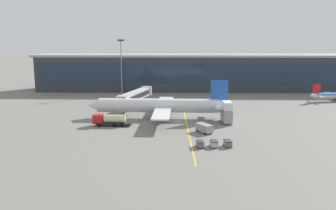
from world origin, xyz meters
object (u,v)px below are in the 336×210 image
(crew_van, at_px, (204,128))
(baggage_cart_0, at_px, (200,144))
(fuel_tanker, at_px, (110,120))
(baggage_cart_2, at_px, (228,143))
(baggage_cart_1, at_px, (214,144))
(catering_lift, at_px, (227,112))
(main_airliner, at_px, (160,106))

(crew_van, xyz_separation_m, baggage_cart_0, (-1.99, -12.65, -0.53))
(fuel_tanker, distance_m, baggage_cart_2, 35.90)
(crew_van, relative_size, baggage_cart_1, 1.91)
(fuel_tanker, xyz_separation_m, baggage_cart_0, (24.11, -19.57, -0.96))
(baggage_cart_2, bearing_deg, baggage_cart_1, -174.31)
(baggage_cart_2, bearing_deg, catering_lift, 82.92)
(main_airliner, relative_size, crew_van, 8.50)
(catering_lift, bearing_deg, baggage_cart_2, -97.08)
(fuel_tanker, relative_size, catering_lift, 1.58)
(main_airliner, xyz_separation_m, crew_van, (12.46, -17.15, -2.64))
(catering_lift, bearing_deg, main_airliner, 163.87)
(crew_van, distance_m, baggage_cart_0, 12.81)
(baggage_cart_1, bearing_deg, catering_lift, 75.61)
(main_airliner, relative_size, catering_lift, 6.59)
(fuel_tanker, xyz_separation_m, baggage_cart_2, (30.48, -18.94, -0.96))
(catering_lift, height_order, baggage_cart_2, catering_lift)
(crew_van, xyz_separation_m, baggage_cart_2, (4.38, -12.01, -0.53))
(main_airliner, relative_size, baggage_cart_1, 16.24)
(baggage_cart_1, bearing_deg, baggage_cart_0, -174.31)
(main_airliner, relative_size, baggage_cart_0, 16.24)
(fuel_tanker, relative_size, crew_van, 2.04)
(main_airliner, xyz_separation_m, baggage_cart_2, (16.84, -29.16, -3.17))
(main_airliner, height_order, baggage_cart_2, main_airliner)
(main_airliner, bearing_deg, catering_lift, -16.13)
(fuel_tanker, distance_m, baggage_cart_0, 31.07)
(baggage_cart_0, height_order, baggage_cart_1, same)
(baggage_cart_1, bearing_deg, main_airliner, 114.85)
(main_airliner, bearing_deg, baggage_cart_0, -70.64)
(crew_van, height_order, baggage_cart_2, crew_van)
(catering_lift, bearing_deg, baggage_cart_1, -104.39)
(main_airliner, height_order, catering_lift, main_airliner)
(baggage_cart_0, xyz_separation_m, baggage_cart_2, (6.37, 0.63, 0.00))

